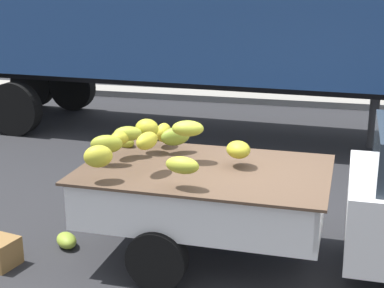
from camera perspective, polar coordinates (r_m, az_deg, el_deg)
ground at (r=6.91m, az=7.35°, el=-11.06°), size 220.00×220.00×0.00m
curb_strip at (r=15.00m, az=11.46°, el=4.10°), size 80.00×0.80×0.16m
pickup_truck at (r=6.41m, az=17.83°, el=-5.37°), size 4.85×1.86×1.70m
semi_trailer at (r=11.64m, az=0.86°, el=13.23°), size 12.11×3.16×3.95m
fallen_banana_bunch_near_tailgate at (r=7.27m, az=-12.09°, el=-9.14°), size 0.40×0.41×0.17m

